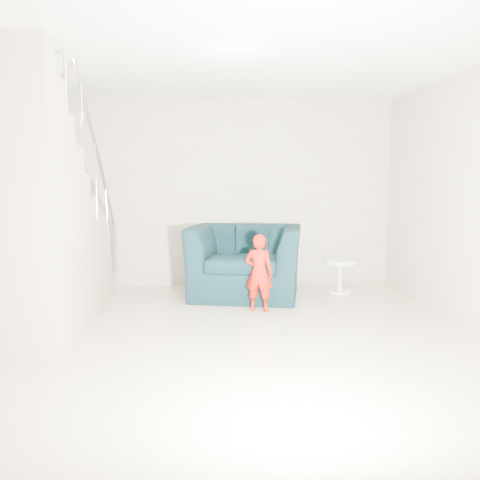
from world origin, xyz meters
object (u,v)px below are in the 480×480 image
at_px(side_table, 340,271).
at_px(staircase, 32,240).
at_px(toddler, 259,273).
at_px(armchair, 246,261).

height_order(side_table, staircase, staircase).
bearing_deg(toddler, staircase, 34.33).
height_order(armchair, staircase, staircase).
relative_size(side_table, staircase, 0.13).
relative_size(toddler, side_table, 2.03).
xyz_separation_m(side_table, staircase, (-3.60, -1.52, 0.64)).
relative_size(armchair, side_table, 3.18).
relative_size(toddler, staircase, 0.25).
height_order(armchair, side_table, armchair).
distance_m(toddler, staircase, 2.50).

